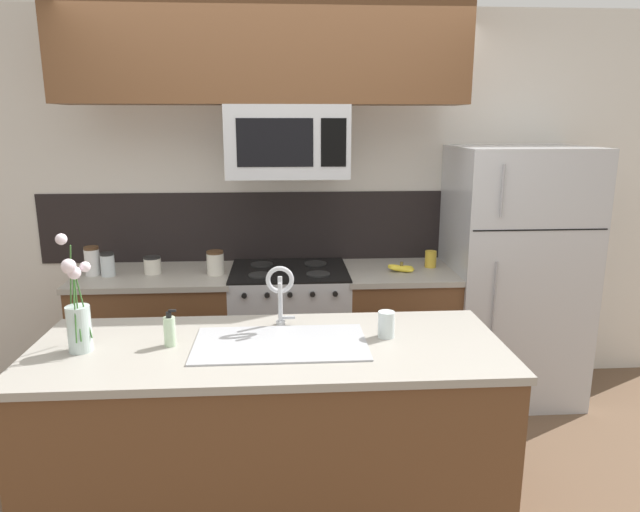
# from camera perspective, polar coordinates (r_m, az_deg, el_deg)

# --- Properties ---
(ground_plane) EXTENTS (10.00, 10.00, 0.00)m
(ground_plane) POSITION_cam_1_polar(r_m,az_deg,el_deg) (3.29, -2.68, -21.26)
(ground_plane) COLOR brown
(rear_partition) EXTENTS (5.20, 0.10, 2.60)m
(rear_partition) POSITION_cam_1_polar(r_m,az_deg,el_deg) (4.04, 1.02, 5.27)
(rear_partition) COLOR silver
(rear_partition) RESTS_ON ground
(splash_band) EXTENTS (3.39, 0.01, 0.48)m
(splash_band) POSITION_cam_1_polar(r_m,az_deg,el_deg) (4.00, -3.22, 2.98)
(splash_band) COLOR black
(splash_band) RESTS_ON rear_partition
(back_counter_left) EXTENTS (1.00, 0.65, 0.91)m
(back_counter_left) POSITION_cam_1_polar(r_m,az_deg,el_deg) (3.96, -15.75, -8.05)
(back_counter_left) COLOR brown
(back_counter_left) RESTS_ON ground
(back_counter_right) EXTENTS (0.73, 0.65, 0.91)m
(back_counter_right) POSITION_cam_1_polar(r_m,az_deg,el_deg) (3.95, 7.70, -7.71)
(back_counter_right) COLOR brown
(back_counter_right) RESTS_ON ground
(stove_range) EXTENTS (0.76, 0.64, 0.93)m
(stove_range) POSITION_cam_1_polar(r_m,az_deg,el_deg) (3.87, -3.03, -7.96)
(stove_range) COLOR #B7BABF
(stove_range) RESTS_ON ground
(microwave) EXTENTS (0.74, 0.40, 0.44)m
(microwave) POSITION_cam_1_polar(r_m,az_deg,el_deg) (3.59, -3.28, 11.36)
(microwave) COLOR #B7BABF
(upper_cabinet_band) EXTENTS (2.43, 0.34, 0.60)m
(upper_cabinet_band) POSITION_cam_1_polar(r_m,az_deg,el_deg) (3.58, -5.70, 19.63)
(upper_cabinet_band) COLOR brown
(refrigerator) EXTENTS (0.87, 0.74, 1.71)m
(refrigerator) POSITION_cam_1_polar(r_m,az_deg,el_deg) (4.07, 18.67, -1.78)
(refrigerator) COLOR #B7BABF
(refrigerator) RESTS_ON ground
(storage_jar_tall) EXTENTS (0.09, 0.09, 0.19)m
(storage_jar_tall) POSITION_cam_1_polar(r_m,az_deg,el_deg) (3.90, -21.82, -0.46)
(storage_jar_tall) COLOR silver
(storage_jar_tall) RESTS_ON back_counter_left
(storage_jar_medium) EXTENTS (0.09, 0.09, 0.15)m
(storage_jar_medium) POSITION_cam_1_polar(r_m,az_deg,el_deg) (3.84, -20.46, -0.79)
(storage_jar_medium) COLOR silver
(storage_jar_medium) RESTS_ON back_counter_left
(storage_jar_short) EXTENTS (0.11, 0.11, 0.11)m
(storage_jar_short) POSITION_cam_1_polar(r_m,az_deg,el_deg) (3.82, -16.40, -0.88)
(storage_jar_short) COLOR silver
(storage_jar_short) RESTS_ON back_counter_left
(storage_jar_squat) EXTENTS (0.11, 0.11, 0.15)m
(storage_jar_squat) POSITION_cam_1_polar(r_m,az_deg,el_deg) (3.70, -10.42, -0.66)
(storage_jar_squat) COLOR silver
(storage_jar_squat) RESTS_ON back_counter_left
(banana_bunch) EXTENTS (0.19, 0.12, 0.08)m
(banana_bunch) POSITION_cam_1_polar(r_m,az_deg,el_deg) (3.75, 8.15, -1.24)
(banana_bunch) COLOR yellow
(banana_bunch) RESTS_ON back_counter_right
(coffee_tin) EXTENTS (0.08, 0.08, 0.11)m
(coffee_tin) POSITION_cam_1_polar(r_m,az_deg,el_deg) (3.90, 11.00, -0.30)
(coffee_tin) COLOR gold
(coffee_tin) RESTS_ON back_counter_right
(island_counter) EXTENTS (2.07, 0.80, 0.91)m
(island_counter) POSITION_cam_1_polar(r_m,az_deg,el_deg) (2.75, -4.91, -17.61)
(island_counter) COLOR brown
(island_counter) RESTS_ON ground
(kitchen_sink) EXTENTS (0.76, 0.42, 0.16)m
(kitchen_sink) POSITION_cam_1_polar(r_m,az_deg,el_deg) (2.57, -3.94, -10.22)
(kitchen_sink) COLOR #ADAFB5
(kitchen_sink) RESTS_ON island_counter
(sink_faucet) EXTENTS (0.14, 0.14, 0.31)m
(sink_faucet) POSITION_cam_1_polar(r_m,az_deg,el_deg) (2.68, -4.01, -3.18)
(sink_faucet) COLOR #B7BABF
(sink_faucet) RESTS_ON island_counter
(dish_soap_bottle) EXTENTS (0.06, 0.05, 0.16)m
(dish_soap_bottle) POSITION_cam_1_polar(r_m,az_deg,el_deg) (2.59, -14.80, -7.24)
(dish_soap_bottle) COLOR beige
(dish_soap_bottle) RESTS_ON island_counter
(drinking_glass) EXTENTS (0.08, 0.08, 0.12)m
(drinking_glass) POSITION_cam_1_polar(r_m,az_deg,el_deg) (2.62, 6.64, -6.80)
(drinking_glass) COLOR silver
(drinking_glass) RESTS_ON island_counter
(flower_vase) EXTENTS (0.17, 0.22, 0.50)m
(flower_vase) POSITION_cam_1_polar(r_m,az_deg,el_deg) (2.62, -23.06, -5.71)
(flower_vase) COLOR silver
(flower_vase) RESTS_ON island_counter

